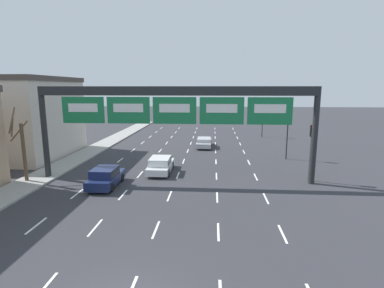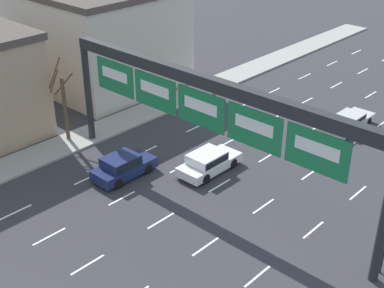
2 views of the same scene
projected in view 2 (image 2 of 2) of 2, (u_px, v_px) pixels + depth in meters
name	position (u px, v px, depth m)	size (l,w,h in m)	color
lane_dashes	(192.00, 202.00, 31.03)	(13.32, 67.00, 0.01)	white
sign_gantry	(204.00, 99.00, 28.84)	(21.86, 0.70, 7.51)	#232628
building_far	(93.00, 34.00, 46.91)	(14.21, 11.34, 8.55)	beige
car_navy	(123.00, 166.00, 33.24)	(1.85, 4.10, 1.48)	#19234C
car_white	(208.00, 161.00, 33.83)	(1.90, 4.43, 1.38)	silver
car_silver	(349.00, 121.00, 39.39)	(1.83, 4.71, 1.19)	#B7B7BC
tree_bare_second	(64.00, 103.00, 36.78)	(1.15, 1.88, 5.79)	brown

